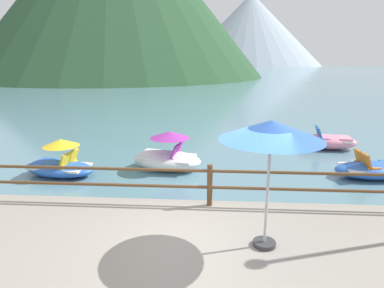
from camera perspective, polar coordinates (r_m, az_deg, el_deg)
ground_plane at (r=45.50m, az=3.87°, el=10.10°), size 200.00×200.00×0.00m
dock_railing at (r=7.39m, az=3.05°, el=-6.23°), size 23.92×0.12×0.95m
beach_umbrella at (r=5.52m, az=13.31°, el=2.01°), size 1.70×1.70×2.24m
pedal_boat_0 at (r=11.68m, az=28.42°, el=-3.83°), size 2.38×1.32×0.84m
pedal_boat_1 at (r=11.04m, az=-4.26°, el=-2.07°), size 2.48×1.74×1.28m
pedal_boat_3 at (r=14.56m, az=22.02°, el=0.44°), size 2.40×1.41×0.89m
pedal_boat_4 at (r=11.22m, az=-21.55°, el=-3.17°), size 2.38×1.48×1.18m
distant_peak at (r=141.84m, az=9.89°, el=18.54°), size 55.89×55.89×27.27m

